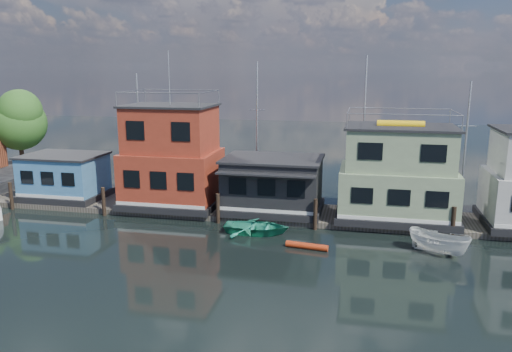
% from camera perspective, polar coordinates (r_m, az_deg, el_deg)
% --- Properties ---
extents(ground, '(160.00, 160.00, 0.00)m').
position_cam_1_polar(ground, '(27.06, -1.69, -11.78)').
color(ground, black).
rests_on(ground, ground).
extents(dock, '(48.00, 5.00, 0.40)m').
position_cam_1_polar(dock, '(38.03, 2.65, -4.25)').
color(dock, '#595147').
rests_on(dock, ground).
extents(houseboat_blue, '(6.40, 4.90, 3.66)m').
position_cam_1_polar(houseboat_blue, '(44.12, -21.04, -0.06)').
color(houseboat_blue, black).
rests_on(houseboat_blue, dock).
extents(houseboat_red, '(7.40, 5.90, 11.86)m').
position_cam_1_polar(houseboat_red, '(39.38, -9.58, 2.01)').
color(houseboat_red, black).
rests_on(houseboat_red, dock).
extents(houseboat_dark, '(7.40, 6.10, 4.06)m').
position_cam_1_polar(houseboat_dark, '(37.53, 1.93, -0.97)').
color(houseboat_dark, black).
rests_on(houseboat_dark, dock).
extents(houseboat_green, '(8.40, 5.90, 7.03)m').
position_cam_1_polar(houseboat_green, '(36.82, 15.86, 0.11)').
color(houseboat_green, black).
rests_on(houseboat_green, dock).
extents(pilings, '(42.28, 0.28, 2.20)m').
position_cam_1_polar(pilings, '(35.19, 1.37, -4.09)').
color(pilings, '#2D2116').
rests_on(pilings, ground).
extents(background_masts, '(36.40, 0.16, 12.00)m').
position_cam_1_polar(background_masts, '(42.33, 10.48, 4.68)').
color(background_masts, silver).
rests_on(background_masts, ground).
extents(red_kayak, '(2.68, 0.76, 0.39)m').
position_cam_1_polar(red_kayak, '(31.41, 5.83, -7.95)').
color(red_kayak, '#BD3514').
rests_on(red_kayak, ground).
extents(dinghy_teal, '(4.55, 3.35, 0.91)m').
position_cam_1_polar(dinghy_teal, '(33.93, 0.07, -5.86)').
color(dinghy_teal, '#299776').
rests_on(dinghy_teal, ground).
extents(motorboat, '(4.03, 3.20, 1.48)m').
position_cam_1_polar(motorboat, '(32.16, 20.17, -7.15)').
color(motorboat, white).
rests_on(motorboat, ground).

